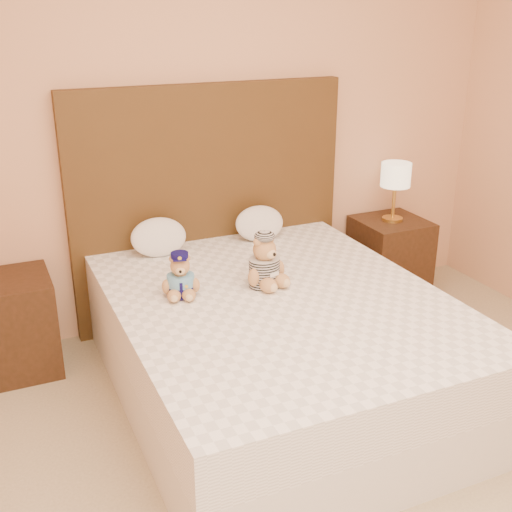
{
  "coord_description": "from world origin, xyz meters",
  "views": [
    {
      "loc": [
        -1.31,
        -1.43,
        1.93
      ],
      "look_at": [
        -0.02,
        1.45,
        0.69
      ],
      "focal_mm": 45.0,
      "sensor_mm": 36.0,
      "label": 1
    }
  ],
  "objects_px": {
    "nightstand_left": "(13,325)",
    "lamp": "(396,178)",
    "pillow_left": "(159,235)",
    "nightstand_right": "(389,257)",
    "teddy_prisoner": "(264,261)",
    "pillow_right": "(260,222)",
    "bed": "(279,345)",
    "teddy_police": "(180,275)"
  },
  "relations": [
    {
      "from": "nightstand_left",
      "to": "lamp",
      "type": "relative_size",
      "value": 1.38
    },
    {
      "from": "nightstand_left",
      "to": "lamp",
      "type": "xyz_separation_m",
      "value": [
        2.5,
        0.0,
        0.57
      ]
    },
    {
      "from": "pillow_left",
      "to": "nightstand_left",
      "type": "bearing_deg",
      "value": -178.01
    },
    {
      "from": "nightstand_right",
      "to": "teddy_prisoner",
      "type": "height_order",
      "value": "teddy_prisoner"
    },
    {
      "from": "lamp",
      "to": "pillow_right",
      "type": "distance_m",
      "value": 1.0
    },
    {
      "from": "bed",
      "to": "teddy_police",
      "type": "height_order",
      "value": "teddy_police"
    },
    {
      "from": "nightstand_left",
      "to": "pillow_left",
      "type": "bearing_deg",
      "value": 1.99
    },
    {
      "from": "nightstand_left",
      "to": "teddy_prisoner",
      "type": "distance_m",
      "value": 1.45
    },
    {
      "from": "bed",
      "to": "nightstand_left",
      "type": "bearing_deg",
      "value": 147.38
    },
    {
      "from": "teddy_police",
      "to": "bed",
      "type": "bearing_deg",
      "value": -9.81
    },
    {
      "from": "bed",
      "to": "nightstand_right",
      "type": "height_order",
      "value": "same"
    },
    {
      "from": "teddy_police",
      "to": "pillow_left",
      "type": "distance_m",
      "value": 0.62
    },
    {
      "from": "bed",
      "to": "lamp",
      "type": "relative_size",
      "value": 5.0
    },
    {
      "from": "bed",
      "to": "teddy_prisoner",
      "type": "distance_m",
      "value": 0.45
    },
    {
      "from": "teddy_prisoner",
      "to": "pillow_left",
      "type": "relative_size",
      "value": 0.84
    },
    {
      "from": "nightstand_right",
      "to": "teddy_police",
      "type": "distance_m",
      "value": 1.84
    },
    {
      "from": "bed",
      "to": "pillow_left",
      "type": "xyz_separation_m",
      "value": [
        -0.39,
        0.83,
        0.39
      ]
    },
    {
      "from": "lamp",
      "to": "pillow_left",
      "type": "bearing_deg",
      "value": 178.95
    },
    {
      "from": "nightstand_left",
      "to": "teddy_police",
      "type": "distance_m",
      "value": 1.06
    },
    {
      "from": "nightstand_left",
      "to": "teddy_police",
      "type": "relative_size",
      "value": 2.37
    },
    {
      "from": "lamp",
      "to": "pillow_left",
      "type": "distance_m",
      "value": 1.65
    },
    {
      "from": "pillow_left",
      "to": "pillow_right",
      "type": "distance_m",
      "value": 0.65
    },
    {
      "from": "teddy_prisoner",
      "to": "pillow_right",
      "type": "relative_size",
      "value": 0.87
    },
    {
      "from": "bed",
      "to": "teddy_police",
      "type": "distance_m",
      "value": 0.63
    },
    {
      "from": "teddy_police",
      "to": "pillow_right",
      "type": "distance_m",
      "value": 0.94
    },
    {
      "from": "teddy_prisoner",
      "to": "pillow_right",
      "type": "xyz_separation_m",
      "value": [
        0.27,
        0.66,
        -0.03
      ]
    },
    {
      "from": "teddy_prisoner",
      "to": "nightstand_right",
      "type": "bearing_deg",
      "value": 9.41
    },
    {
      "from": "bed",
      "to": "lamp",
      "type": "bearing_deg",
      "value": 32.62
    },
    {
      "from": "nightstand_left",
      "to": "nightstand_right",
      "type": "bearing_deg",
      "value": 0.0
    },
    {
      "from": "teddy_police",
      "to": "teddy_prisoner",
      "type": "distance_m",
      "value": 0.44
    },
    {
      "from": "nightstand_left",
      "to": "nightstand_right",
      "type": "distance_m",
      "value": 2.5
    },
    {
      "from": "nightstand_left",
      "to": "pillow_left",
      "type": "height_order",
      "value": "pillow_left"
    },
    {
      "from": "pillow_right",
      "to": "teddy_police",
      "type": "bearing_deg",
      "value": -139.36
    },
    {
      "from": "bed",
      "to": "pillow_right",
      "type": "bearing_deg",
      "value": 72.37
    },
    {
      "from": "nightstand_left",
      "to": "pillow_right",
      "type": "bearing_deg",
      "value": 1.14
    },
    {
      "from": "nightstand_right",
      "to": "teddy_police",
      "type": "relative_size",
      "value": 2.37
    },
    {
      "from": "nightstand_right",
      "to": "lamp",
      "type": "xyz_separation_m",
      "value": [
        -0.0,
        0.0,
        0.57
      ]
    },
    {
      "from": "pillow_left",
      "to": "pillow_right",
      "type": "bearing_deg",
      "value": 0.0
    },
    {
      "from": "teddy_prisoner",
      "to": "pillow_left",
      "type": "bearing_deg",
      "value": 102.33
    },
    {
      "from": "lamp",
      "to": "pillow_right",
      "type": "bearing_deg",
      "value": 178.26
    },
    {
      "from": "teddy_prisoner",
      "to": "teddy_police",
      "type": "bearing_deg",
      "value": 156.09
    },
    {
      "from": "pillow_right",
      "to": "nightstand_left",
      "type": "bearing_deg",
      "value": -178.86
    }
  ]
}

